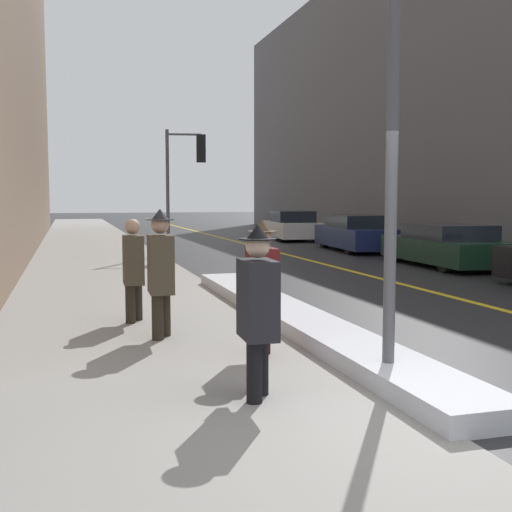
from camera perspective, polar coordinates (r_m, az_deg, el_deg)
ground_plane at (r=5.68m, az=15.88°, el=-14.05°), size 160.00×160.00×0.00m
sidewalk_slab at (r=19.63m, az=-13.63°, el=-0.39°), size 4.00×80.00×0.01m
road_centre_stripe at (r=20.79m, az=3.12°, el=0.04°), size 0.16×80.00×0.00m
snow_bank_curb at (r=9.54m, az=3.20°, el=-5.40°), size 0.81×9.46×0.21m
building_facade_right at (r=31.24m, az=14.85°, el=13.15°), size 6.00×36.00×12.58m
lamp_post at (r=6.56m, az=12.12°, el=15.50°), size 0.28×0.28×5.11m
traffic_light_near at (r=21.30m, az=-6.09°, el=8.07°), size 1.30×0.35×4.08m
pedestrian_with_shoulder_bag at (r=5.86m, az=0.12°, el=-4.38°), size 0.35×0.71×1.62m
pedestrian_in_fedora at (r=7.42m, az=0.54°, el=-2.40°), size 0.34×0.50×1.60m
pedestrian_nearside at (r=8.49m, az=-8.47°, el=-1.08°), size 0.37×0.54×1.72m
pedestrian_in_glasses at (r=9.69m, az=-10.85°, el=-0.82°), size 0.31×0.51×1.55m
parked_car_dark_green at (r=18.24m, az=16.57°, el=0.87°), size 2.09×4.61×1.15m
parked_car_navy at (r=23.04m, az=8.93°, el=1.98°), size 2.17×4.78×1.27m
parked_car_white at (r=28.73m, az=3.21°, el=2.66°), size 2.16×4.39×1.30m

